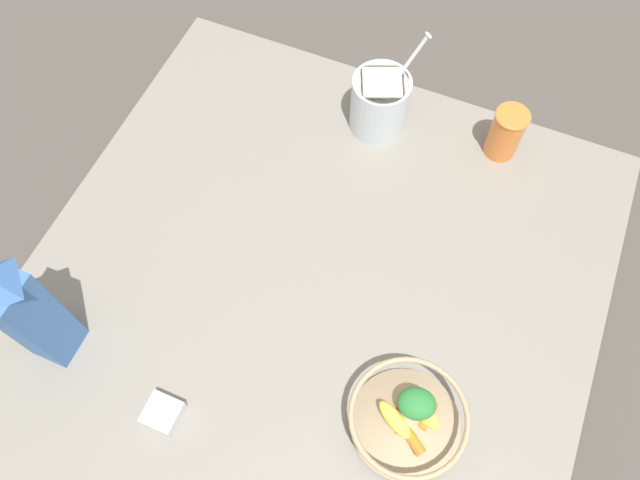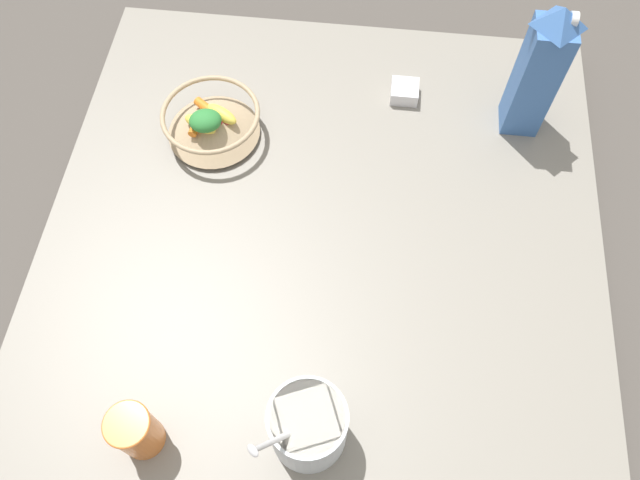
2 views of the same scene
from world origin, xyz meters
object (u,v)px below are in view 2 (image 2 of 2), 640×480
object	(u,v)px
drinking_cup	(135,431)
spice_jar	(404,92)
milk_carton	(539,71)
fruit_bowl	(212,122)
yogurt_tub	(308,425)

from	to	relation	value
drinking_cup	spice_jar	bearing A→B (deg)	-26.57
milk_carton	spice_jar	size ratio (longest dim) A/B	5.19
milk_carton	drinking_cup	world-z (taller)	milk_carton
fruit_bowl	yogurt_tub	bearing A→B (deg)	-155.36
milk_carton	drinking_cup	distance (m)	0.94
fruit_bowl	yogurt_tub	world-z (taller)	yogurt_tub
milk_carton	yogurt_tub	bearing A→B (deg)	152.34
yogurt_tub	drinking_cup	bearing A→B (deg)	97.67
milk_carton	yogurt_tub	size ratio (longest dim) A/B	1.33
drinking_cup	spice_jar	world-z (taller)	drinking_cup
milk_carton	drinking_cup	bearing A→B (deg)	139.24
fruit_bowl	drinking_cup	distance (m)	0.61
milk_carton	spice_jar	bearing A→B (deg)	80.10
fruit_bowl	spice_jar	world-z (taller)	fruit_bowl
yogurt_tub	drinking_cup	xyz separation A→B (m)	(-0.03, 0.26, -0.01)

